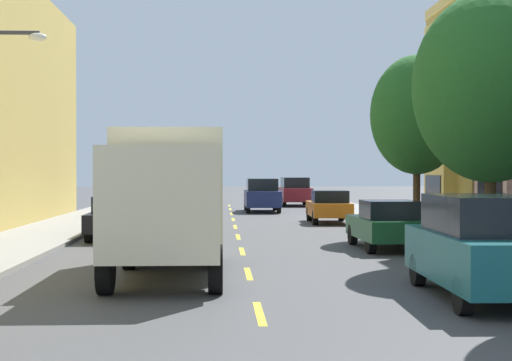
{
  "coord_description": "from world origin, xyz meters",
  "views": [
    {
      "loc": [
        -0.67,
        -5.94,
        2.39
      ],
      "look_at": [
        0.96,
        28.54,
        1.95
      ],
      "focal_mm": 54.44,
      "sensor_mm": 36.0,
      "label": 1
    }
  ],
  "objects_px": {
    "delivery_box_truck": "(170,193)",
    "parked_hatchback_orange": "(329,206)",
    "street_tree_third": "(417,115)",
    "parked_suv_charcoal": "(145,199)",
    "street_lamp": "(1,124)",
    "parked_sedan_sky": "(163,195)",
    "parked_suv_burgundy": "(295,191)",
    "moving_navy_sedan": "(262,195)",
    "street_tree_second": "(491,87)",
    "parked_wagon_black": "(119,215)",
    "parked_suv_red": "(172,190)",
    "parked_suv_teal": "(484,246)",
    "parked_hatchback_forest": "(387,224)"
  },
  "relations": [
    {
      "from": "parked_hatchback_orange",
      "to": "parked_wagon_black",
      "type": "height_order",
      "value": "same"
    },
    {
      "from": "street_tree_third",
      "to": "parked_suv_teal",
      "type": "xyz_separation_m",
      "value": [
        -2.13,
        -13.25,
        -3.4
      ]
    },
    {
      "from": "parked_suv_charcoal",
      "to": "parked_suv_red",
      "type": "height_order",
      "value": "same"
    },
    {
      "from": "street_tree_second",
      "to": "moving_navy_sedan",
      "type": "relative_size",
      "value": 1.45
    },
    {
      "from": "parked_wagon_black",
      "to": "street_tree_second",
      "type": "bearing_deg",
      "value": -35.92
    },
    {
      "from": "street_lamp",
      "to": "parked_hatchback_forest",
      "type": "distance_m",
      "value": 11.57
    },
    {
      "from": "parked_wagon_black",
      "to": "parked_hatchback_orange",
      "type": "bearing_deg",
      "value": 41.34
    },
    {
      "from": "parked_sedan_sky",
      "to": "moving_navy_sedan",
      "type": "distance_m",
      "value": 9.22
    },
    {
      "from": "parked_hatchback_orange",
      "to": "moving_navy_sedan",
      "type": "height_order",
      "value": "moving_navy_sedan"
    },
    {
      "from": "moving_navy_sedan",
      "to": "parked_suv_charcoal",
      "type": "bearing_deg",
      "value": -133.15
    },
    {
      "from": "parked_wagon_black",
      "to": "parked_suv_burgundy",
      "type": "bearing_deg",
      "value": 70.83
    },
    {
      "from": "parked_sedan_sky",
      "to": "parked_suv_red",
      "type": "bearing_deg",
      "value": 87.72
    },
    {
      "from": "delivery_box_truck",
      "to": "parked_hatchback_orange",
      "type": "xyz_separation_m",
      "value": [
        6.12,
        17.28,
        -1.12
      ]
    },
    {
      "from": "parked_wagon_black",
      "to": "parked_hatchback_forest",
      "type": "xyz_separation_m",
      "value": [
        8.65,
        -4.29,
        -0.05
      ]
    },
    {
      "from": "street_tree_second",
      "to": "street_lamp",
      "type": "bearing_deg",
      "value": -175.46
    },
    {
      "from": "street_lamp",
      "to": "delivery_box_truck",
      "type": "relative_size",
      "value": 0.81
    },
    {
      "from": "parked_sedan_sky",
      "to": "street_lamp",
      "type": "bearing_deg",
      "value": -92.6
    },
    {
      "from": "parked_hatchback_orange",
      "to": "parked_suv_red",
      "type": "relative_size",
      "value": 0.83
    },
    {
      "from": "parked_sedan_sky",
      "to": "moving_navy_sedan",
      "type": "relative_size",
      "value": 0.94
    },
    {
      "from": "street_tree_second",
      "to": "parked_suv_red",
      "type": "xyz_separation_m",
      "value": [
        -10.61,
        37.65,
        -3.59
      ]
    },
    {
      "from": "street_lamp",
      "to": "parked_sedan_sky",
      "type": "relative_size",
      "value": 1.26
    },
    {
      "from": "parked_suv_burgundy",
      "to": "parked_suv_teal",
      "type": "xyz_separation_m",
      "value": [
        -0.19,
        -38.4,
        0.0
      ]
    },
    {
      "from": "street_tree_second",
      "to": "parked_suv_teal",
      "type": "bearing_deg",
      "value": -110.51
    },
    {
      "from": "street_tree_third",
      "to": "parked_hatchback_forest",
      "type": "bearing_deg",
      "value": -115.59
    },
    {
      "from": "moving_navy_sedan",
      "to": "parked_suv_burgundy",
      "type": "bearing_deg",
      "value": 70.84
    },
    {
      "from": "parked_suv_charcoal",
      "to": "moving_navy_sedan",
      "type": "relative_size",
      "value": 1.01
    },
    {
      "from": "parked_wagon_black",
      "to": "parked_hatchback_forest",
      "type": "distance_m",
      "value": 9.65
    },
    {
      "from": "street_tree_third",
      "to": "parked_suv_charcoal",
      "type": "xyz_separation_m",
      "value": [
        -10.72,
        10.96,
        -3.4
      ]
    },
    {
      "from": "street_lamp",
      "to": "parked_suv_red",
      "type": "distance_m",
      "value": 38.75
    },
    {
      "from": "parked_suv_red",
      "to": "delivery_box_truck",
      "type": "bearing_deg",
      "value": -86.53
    },
    {
      "from": "street_tree_third",
      "to": "parked_suv_red",
      "type": "bearing_deg",
      "value": 109.42
    },
    {
      "from": "parked_suv_charcoal",
      "to": "moving_navy_sedan",
      "type": "xyz_separation_m",
      "value": [
        6.12,
        6.53,
        0.0
      ]
    },
    {
      "from": "parked_hatchback_forest",
      "to": "moving_navy_sedan",
      "type": "bearing_deg",
      "value": 96.9
    },
    {
      "from": "parked_hatchback_orange",
      "to": "street_lamp",
      "type": "bearing_deg",
      "value": -122.31
    },
    {
      "from": "parked_wagon_black",
      "to": "parked_hatchback_forest",
      "type": "bearing_deg",
      "value": -26.37
    },
    {
      "from": "parked_hatchback_orange",
      "to": "parked_hatchback_forest",
      "type": "relative_size",
      "value": 1.0
    },
    {
      "from": "parked_hatchback_forest",
      "to": "street_tree_second",
      "type": "bearing_deg",
      "value": -59.83
    },
    {
      "from": "parked_suv_burgundy",
      "to": "street_tree_third",
      "type": "bearing_deg",
      "value": -85.6
    },
    {
      "from": "street_tree_second",
      "to": "street_lamp",
      "type": "height_order",
      "value": "street_tree_second"
    },
    {
      "from": "parked_hatchback_orange",
      "to": "parked_suv_burgundy",
      "type": "xyz_separation_m",
      "value": [
        0.14,
        17.48,
        0.23
      ]
    },
    {
      "from": "parked_hatchback_forest",
      "to": "parked_sedan_sky",
      "type": "xyz_separation_m",
      "value": [
        -8.85,
        28.42,
        -0.01
      ]
    },
    {
      "from": "street_lamp",
      "to": "delivery_box_truck",
      "type": "distance_m",
      "value": 4.57
    },
    {
      "from": "street_lamp",
      "to": "parked_hatchback_orange",
      "type": "distance_m",
      "value": 19.37
    },
    {
      "from": "parked_suv_charcoal",
      "to": "parked_suv_teal",
      "type": "distance_m",
      "value": 25.69
    },
    {
      "from": "parked_suv_burgundy",
      "to": "moving_navy_sedan",
      "type": "xyz_separation_m",
      "value": [
        -2.66,
        -7.66,
        0.0
      ]
    },
    {
      "from": "delivery_box_truck",
      "to": "parked_hatchback_forest",
      "type": "relative_size",
      "value": 1.75
    },
    {
      "from": "parked_suv_red",
      "to": "moving_navy_sedan",
      "type": "relative_size",
      "value": 1.01
    },
    {
      "from": "delivery_box_truck",
      "to": "parked_suv_red",
      "type": "bearing_deg",
      "value": 93.47
    },
    {
      "from": "parked_suv_charcoal",
      "to": "parked_suv_teal",
      "type": "height_order",
      "value": "same"
    },
    {
      "from": "street_tree_second",
      "to": "parked_suv_charcoal",
      "type": "relative_size",
      "value": 1.44
    }
  ]
}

